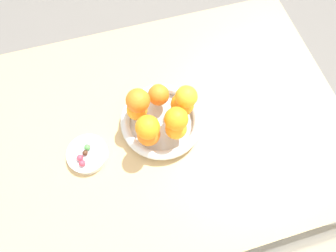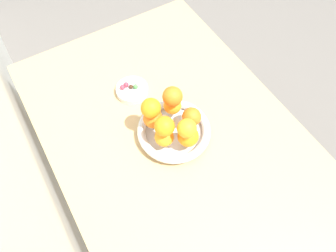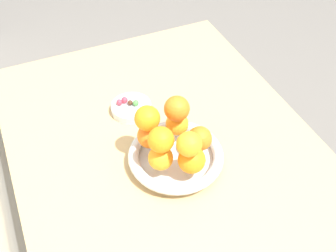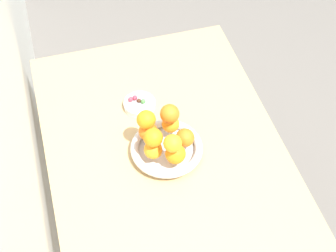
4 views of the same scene
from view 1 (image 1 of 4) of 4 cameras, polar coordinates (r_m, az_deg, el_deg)
ground_plane at (r=1.48m, az=-1.24°, el=-10.72°), size 6.00×6.00×0.00m
dining_table at (r=0.85m, az=-2.13°, el=-2.05°), size 1.10×0.76×0.74m
fruit_bowl at (r=0.75m, az=-1.41°, el=1.11°), size 0.23×0.23×0.04m
candy_dish at (r=0.76m, az=-17.07°, el=-5.85°), size 0.11×0.11×0.02m
orange_0 at (r=0.69m, az=1.75°, el=-0.54°), size 0.06×0.06×0.06m
orange_1 at (r=0.71m, az=3.11°, el=4.71°), size 0.06×0.06×0.06m
orange_2 at (r=0.73m, az=-2.05°, el=6.79°), size 0.06×0.06×0.06m
orange_3 at (r=0.71m, az=-6.75°, el=3.49°), size 0.06×0.06×0.06m
orange_4 at (r=0.68m, az=-4.26°, el=-1.82°), size 0.06×0.06×0.06m
orange_5 at (r=0.66m, az=3.90°, el=6.67°), size 0.06×0.06×0.06m
orange_6 at (r=0.62m, az=-4.45°, el=-0.27°), size 0.06×0.06×0.06m
orange_7 at (r=0.66m, az=-6.55°, el=5.51°), size 0.06×0.06×0.06m
orange_8 at (r=0.63m, az=1.82°, el=1.55°), size 0.06×0.06×0.06m
candy_ball_0 at (r=0.74m, az=-17.15°, el=-4.42°), size 0.02×0.02×0.02m
candy_ball_1 at (r=0.73m, az=-18.20°, el=-7.71°), size 0.02×0.02×0.02m
candy_ball_2 at (r=0.74m, az=-18.63°, el=-6.58°), size 0.02×0.02×0.02m
candy_ball_3 at (r=0.74m, az=-17.60°, el=-5.58°), size 0.01×0.01×0.01m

